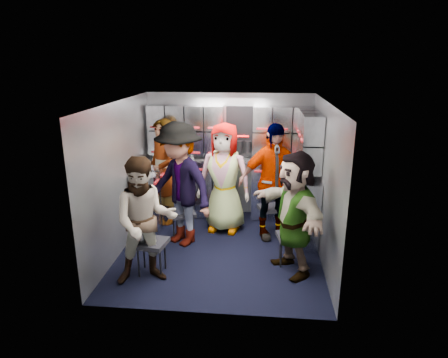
# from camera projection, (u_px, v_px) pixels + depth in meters

# --- Properties ---
(floor) EXTENTS (3.00, 3.00, 0.00)m
(floor) POSITION_uv_depth(u_px,v_px,m) (220.00, 249.00, 5.77)
(floor) COLOR black
(floor) RESTS_ON ground
(wall_back) EXTENTS (2.80, 0.04, 2.10)m
(wall_back) POSITION_uv_depth(u_px,v_px,m) (229.00, 155.00, 6.88)
(wall_back) COLOR #959BA3
(wall_back) RESTS_ON ground
(wall_left) EXTENTS (0.04, 3.00, 2.10)m
(wall_left) POSITION_uv_depth(u_px,v_px,m) (121.00, 177.00, 5.59)
(wall_left) COLOR #959BA3
(wall_left) RESTS_ON ground
(wall_right) EXTENTS (0.04, 3.00, 2.10)m
(wall_right) POSITION_uv_depth(u_px,v_px,m) (324.00, 183.00, 5.33)
(wall_right) COLOR #959BA3
(wall_right) RESTS_ON ground
(ceiling) EXTENTS (2.80, 3.00, 0.02)m
(ceiling) POSITION_uv_depth(u_px,v_px,m) (220.00, 103.00, 5.15)
(ceiling) COLOR silver
(ceiling) RESTS_ON wall_back
(cart_bank_back) EXTENTS (2.68, 0.38, 0.99)m
(cart_bank_back) POSITION_uv_depth(u_px,v_px,m) (228.00, 189.00, 6.85)
(cart_bank_back) COLOR #9A9EA9
(cart_bank_back) RESTS_ON ground
(cart_bank_left) EXTENTS (0.38, 0.76, 0.99)m
(cart_bank_left) POSITION_uv_depth(u_px,v_px,m) (149.00, 201.00, 6.26)
(cart_bank_left) COLOR #9A9EA9
(cart_bank_left) RESTS_ON ground
(counter) EXTENTS (2.68, 0.42, 0.03)m
(counter) POSITION_uv_depth(u_px,v_px,m) (228.00, 160.00, 6.69)
(counter) COLOR silver
(counter) RESTS_ON cart_bank_back
(locker_bank_back) EXTENTS (2.68, 0.28, 0.82)m
(locker_bank_back) POSITION_uv_depth(u_px,v_px,m) (229.00, 131.00, 6.61)
(locker_bank_back) COLOR #9A9EA9
(locker_bank_back) RESTS_ON wall_back
(locker_bank_right) EXTENTS (0.28, 1.00, 0.82)m
(locker_bank_right) POSITION_uv_depth(u_px,v_px,m) (309.00, 140.00, 5.88)
(locker_bank_right) COLOR #9A9EA9
(locker_bank_right) RESTS_ON wall_right
(right_cabinet) EXTENTS (0.28, 1.20, 1.00)m
(right_cabinet) POSITION_uv_depth(u_px,v_px,m) (306.00, 205.00, 6.07)
(right_cabinet) COLOR #9A9EA9
(right_cabinet) RESTS_ON ground
(coffee_niche) EXTENTS (0.46, 0.16, 0.84)m
(coffee_niche) POSITION_uv_depth(u_px,v_px,m) (240.00, 132.00, 6.66)
(coffee_niche) COLOR black
(coffee_niche) RESTS_ON wall_back
(red_latch_strip) EXTENTS (2.60, 0.02, 0.03)m
(red_latch_strip) POSITION_uv_depth(u_px,v_px,m) (227.00, 170.00, 6.54)
(red_latch_strip) COLOR #AD171E
(red_latch_strip) RESTS_ON cart_bank_back
(jump_seat_near_left) EXTENTS (0.43, 0.42, 0.45)m
(jump_seat_near_left) POSITION_uv_depth(u_px,v_px,m) (151.00, 245.00, 5.03)
(jump_seat_near_left) COLOR black
(jump_seat_near_left) RESTS_ON ground
(jump_seat_mid_left) EXTENTS (0.45, 0.44, 0.42)m
(jump_seat_mid_left) POSITION_uv_depth(u_px,v_px,m) (183.00, 215.00, 6.06)
(jump_seat_mid_left) COLOR black
(jump_seat_mid_left) RESTS_ON ground
(jump_seat_center) EXTENTS (0.49, 0.48, 0.46)m
(jump_seat_center) POSITION_uv_depth(u_px,v_px,m) (225.00, 201.00, 6.51)
(jump_seat_center) COLOR black
(jump_seat_center) RESTS_ON ground
(jump_seat_mid_right) EXTENTS (0.45, 0.43, 0.42)m
(jump_seat_mid_right) POSITION_uv_depth(u_px,v_px,m) (271.00, 209.00, 6.27)
(jump_seat_mid_right) COLOR black
(jump_seat_mid_right) RESTS_ON ground
(jump_seat_near_right) EXTENTS (0.41, 0.40, 0.42)m
(jump_seat_near_right) POSITION_uv_depth(u_px,v_px,m) (291.00, 238.00, 5.27)
(jump_seat_near_right) COLOR black
(jump_seat_near_right) RESTS_ON ground
(attendant_standing) EXTENTS (0.75, 0.72, 1.73)m
(attendant_standing) POSITION_uv_depth(u_px,v_px,m) (163.00, 172.00, 6.51)
(attendant_standing) COLOR black
(attendant_standing) RESTS_ON ground
(attendant_arc_a) EXTENTS (0.92, 0.81, 1.58)m
(attendant_arc_a) POSITION_uv_depth(u_px,v_px,m) (145.00, 221.00, 4.75)
(attendant_arc_a) COLOR black
(attendant_arc_a) RESTS_ON ground
(attendant_arc_b) EXTENTS (1.35, 1.23, 1.82)m
(attendant_arc_b) POSITION_uv_depth(u_px,v_px,m) (180.00, 185.00, 5.73)
(attendant_arc_b) COLOR black
(attendant_arc_b) RESTS_ON ground
(attendant_arc_c) EXTENTS (0.92, 0.68, 1.73)m
(attendant_arc_c) POSITION_uv_depth(u_px,v_px,m) (224.00, 178.00, 6.20)
(attendant_arc_c) COLOR black
(attendant_arc_c) RESTS_ON ground
(attendant_arc_d) EXTENTS (1.12, 0.73, 1.76)m
(attendant_arc_d) POSITION_uv_depth(u_px,v_px,m) (272.00, 182.00, 5.94)
(attendant_arc_d) COLOR black
(attendant_arc_d) RESTS_ON ground
(attendant_arc_e) EXTENTS (1.10, 1.53, 1.60)m
(attendant_arc_e) POSITION_uv_depth(u_px,v_px,m) (294.00, 213.00, 4.97)
(attendant_arc_e) COLOR black
(attendant_arc_e) RESTS_ON ground
(bottle_left) EXTENTS (0.06, 0.06, 0.23)m
(bottle_left) POSITION_uv_depth(u_px,v_px,m) (214.00, 152.00, 6.63)
(bottle_left) COLOR white
(bottle_left) RESTS_ON counter
(bottle_mid) EXTENTS (0.06, 0.06, 0.28)m
(bottle_mid) POSITION_uv_depth(u_px,v_px,m) (192.00, 150.00, 6.66)
(bottle_mid) COLOR white
(bottle_mid) RESTS_ON counter
(bottle_right) EXTENTS (0.07, 0.07, 0.25)m
(bottle_right) POSITION_uv_depth(u_px,v_px,m) (277.00, 153.00, 6.53)
(bottle_right) COLOR white
(bottle_right) RESTS_ON counter
(cup_left) EXTENTS (0.08, 0.08, 0.11)m
(cup_left) POSITION_uv_depth(u_px,v_px,m) (184.00, 155.00, 6.69)
(cup_left) COLOR #C9BA8D
(cup_left) RESTS_ON counter
(cup_right) EXTENTS (0.09, 0.09, 0.10)m
(cup_right) POSITION_uv_depth(u_px,v_px,m) (304.00, 158.00, 6.50)
(cup_right) COLOR #C9BA8D
(cup_right) RESTS_ON counter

